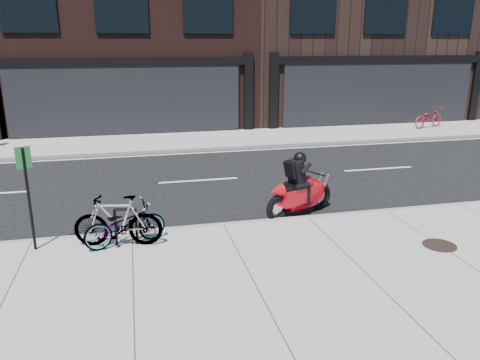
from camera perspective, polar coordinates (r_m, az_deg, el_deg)
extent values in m
plane|color=black|center=(12.37, -3.77, -2.63)|extent=(120.00, 120.00, 0.00)
cube|color=gray|center=(7.87, 2.34, -13.85)|extent=(60.00, 6.00, 0.13)
cube|color=gray|center=(19.78, -7.44, 4.73)|extent=(60.00, 3.50, 0.13)
cube|color=black|center=(28.69, 12.19, 20.52)|extent=(12.00, 10.00, 12.50)
cylinder|color=black|center=(9.66, -14.92, -5.58)|extent=(0.05, 0.05, 0.75)
cylinder|color=black|center=(9.58, -12.51, -5.59)|extent=(0.05, 0.05, 0.75)
cylinder|color=black|center=(9.49, -13.87, -3.50)|extent=(0.41, 0.13, 0.05)
imported|color=gray|center=(9.60, -13.85, -5.26)|extent=(1.74, 1.05, 0.87)
imported|color=gray|center=(9.55, -14.66, -4.85)|extent=(1.80, 0.80, 1.05)
torus|color=black|center=(11.90, 9.77, -1.96)|extent=(0.67, 0.41, 0.67)
torus|color=black|center=(10.93, 4.63, -3.46)|extent=(0.67, 0.41, 0.67)
cube|color=#AA0712|center=(11.33, 7.31, -1.72)|extent=(1.27, 0.87, 0.39)
cone|color=#AA0712|center=(11.85, 9.97, -0.71)|extent=(0.60, 0.60, 0.45)
sphere|color=#AA0712|center=(11.36, 7.90, -0.30)|extent=(0.41, 0.41, 0.41)
cube|color=black|center=(11.05, 6.24, -0.82)|extent=(0.63, 0.49, 0.12)
cylinder|color=silver|center=(11.16, 4.57, -3.14)|extent=(0.55, 0.32, 0.09)
cube|color=black|center=(11.05, 6.82, 1.03)|extent=(0.51, 0.50, 0.60)
cube|color=black|center=(10.92, 6.23, 1.30)|extent=(0.34, 0.38, 0.41)
sphere|color=black|center=(11.06, 7.33, 2.65)|extent=(0.29, 0.29, 0.29)
imported|color=maroon|center=(24.04, 22.01, 7.08)|extent=(1.97, 1.20, 0.98)
cylinder|color=black|center=(10.24, 23.15, -7.33)|extent=(0.80, 0.80, 0.02)
cylinder|color=black|center=(9.76, -24.32, -2.26)|extent=(0.06, 0.06, 2.04)
cube|color=#1C6428|center=(9.54, -24.90, 2.49)|extent=(0.26, 0.13, 0.42)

